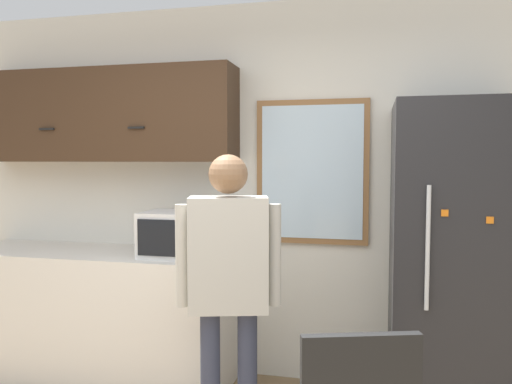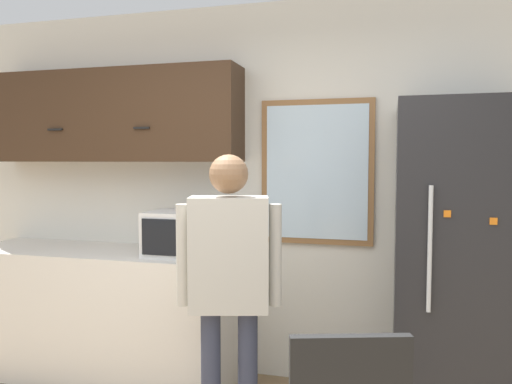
% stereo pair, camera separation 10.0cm
% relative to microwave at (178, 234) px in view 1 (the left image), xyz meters
% --- Properties ---
extents(back_wall, '(6.00, 0.06, 2.70)m').
position_rel_microwave_xyz_m(back_wall, '(0.53, 0.39, 0.26)').
color(back_wall, silver).
rests_on(back_wall, ground_plane).
extents(counter, '(2.00, 0.64, 0.93)m').
position_rel_microwave_xyz_m(counter, '(-0.66, 0.05, -0.62)').
color(counter, silver).
rests_on(counter, ground_plane).
extents(upper_cabinets, '(2.00, 0.34, 0.67)m').
position_rel_microwave_xyz_m(upper_cabinets, '(-0.66, 0.20, 0.82)').
color(upper_cabinets, '#3D2819').
extents(microwave, '(0.46, 0.38, 0.30)m').
position_rel_microwave_xyz_m(microwave, '(0.00, 0.00, 0.00)').
color(microwave, white).
rests_on(microwave, counter).
extents(person, '(0.56, 0.33, 1.62)m').
position_rel_microwave_xyz_m(person, '(0.52, -0.54, -0.10)').
color(person, '#33384C').
rests_on(person, ground_plane).
extents(refrigerator, '(0.77, 0.73, 1.93)m').
position_rel_microwave_xyz_m(refrigerator, '(1.79, 0.00, -0.12)').
color(refrigerator, '#232326').
rests_on(refrigerator, ground_plane).
extents(window, '(0.79, 0.05, 1.01)m').
position_rel_microwave_xyz_m(window, '(0.87, 0.35, 0.42)').
color(window, olive).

